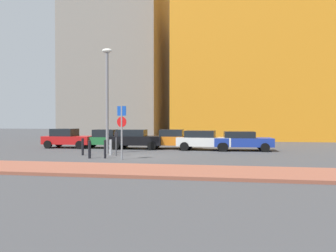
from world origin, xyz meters
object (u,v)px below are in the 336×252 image
Objects in this scene: parked_car_green at (106,139)px; parking_sign_post at (122,126)px; parked_car_blue at (242,140)px; traffic_bollard_near at (111,147)px; parked_car_orange at (172,139)px; parked_car_red at (68,138)px; street_lamp at (107,92)px; parked_car_white at (203,140)px; parked_car_black at (135,139)px; parking_meter at (116,141)px; traffic_bollard_far at (105,149)px; traffic_bollard_edge at (83,147)px; traffic_bollard_mid at (90,149)px.

parking_sign_post is at bearing -63.54° from parked_car_green.
parked_car_blue reaches higher than traffic_bollard_near.
parked_car_red is at bearing -176.80° from parked_car_orange.
parked_car_orange is at bearing 2.15° from parked_car_green.
street_lamp is 3.88m from traffic_bollard_near.
parked_car_green is at bearing 176.20° from parked_car_white.
parked_car_black is 7.30m from parking_sign_post.
parking_sign_post is at bearing -102.27° from parked_car_orange.
parked_car_orange is at bearing 3.20° from parked_car_red.
street_lamp reaches higher than parking_sign_post.
parked_car_black is at bearing -169.73° from parked_car_orange.
parking_sign_post is 4.53m from street_lamp.
traffic_bollard_far is at bearing -99.21° from parking_meter.
parked_car_green is at bearing 4.98° from parked_car_red.
parked_car_black is at bearing 99.38° from parking_sign_post.
parking_meter is 2.29m from traffic_bollard_edge.
traffic_bollard_mid is (-2.06, 0.27, -1.42)m from parking_sign_post.
parked_car_white is 7.22m from parking_meter.
parking_sign_post is (-1.66, -7.63, 1.17)m from parked_car_orange.
parked_car_black reaches higher than traffic_bollard_edge.
parked_car_black is at bearing -0.40° from parked_car_red.
parked_car_red is 0.55× the size of street_lamp.
parked_car_blue is 9.68m from traffic_bollard_near.
parked_car_white is at bearing 34.43° from traffic_bollard_edge.
parked_car_orange is 8.25m from traffic_bollard_mid.
parked_car_blue is 3.98× the size of traffic_bollard_far.
parked_car_orange is 6.22m from traffic_bollard_near.
parked_car_black is 4.00× the size of traffic_bollard_mid.
parking_sign_post is (6.83, -7.15, 1.16)m from parked_car_red.
traffic_bollard_near is at bearing -120.06° from parked_car_orange.
parked_car_red is 13.86m from parked_car_blue.
street_lamp reaches higher than parking_meter.
traffic_bollard_edge reaches higher than traffic_bollard_near.
parked_car_white is 9.11m from traffic_bollard_mid.
traffic_bollard_far is at bearing 159.43° from parking_sign_post.
parked_car_red is at bearing 137.77° from parking_meter.
parking_sign_post is 2.26m from parking_meter.
parked_car_white is at bearing 50.47° from traffic_bollard_far.
parked_car_white is at bearing 29.61° from street_lamp.
parked_car_green is at bearing -177.85° from parked_car_orange.
parked_car_green reaches higher than traffic_bollard_edge.
parking_meter is 0.21× the size of street_lamp.
parked_car_blue is (10.72, -0.51, 0.00)m from parked_car_green.
parked_car_red is at bearing 124.44° from traffic_bollard_edge.
parked_car_black is 5.36m from parked_car_white.
parked_car_red is 11.01m from parked_car_white.
traffic_bollard_edge is at bearing -126.65° from street_lamp.
traffic_bollard_mid is at bearing -116.82° from parked_car_orange.
traffic_bollard_edge is at bearing -84.84° from parked_car_green.
traffic_bollard_mid is (1.63, -7.16, -0.23)m from parked_car_green.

